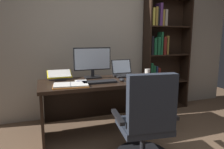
{
  "coord_description": "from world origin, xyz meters",
  "views": [
    {
      "loc": [
        -0.99,
        -1.4,
        1.3
      ],
      "look_at": [
        -0.14,
        1.03,
        0.84
      ],
      "focal_mm": 32.45,
      "sensor_mm": 36.0,
      "label": 1
    }
  ],
  "objects_px": {
    "notepad": "(81,82)",
    "keyboard": "(99,82)",
    "desk": "(104,94)",
    "bookshelf": "(162,56)",
    "reading_stand_with_book": "(60,75)",
    "pen": "(82,81)",
    "coffee_mug": "(147,72)",
    "open_binder": "(71,85)",
    "monitor": "(92,62)",
    "laptop": "(124,72)",
    "office_chair": "(146,126)",
    "computer_mouse": "(122,80)"
  },
  "relations": [
    {
      "from": "coffee_mug",
      "to": "reading_stand_with_book",
      "type": "bearing_deg",
      "value": 171.78
    },
    {
      "from": "monitor",
      "to": "keyboard",
      "type": "relative_size",
      "value": 1.24
    },
    {
      "from": "desk",
      "to": "open_binder",
      "type": "distance_m",
      "value": 0.58
    },
    {
      "from": "keyboard",
      "to": "open_binder",
      "type": "relative_size",
      "value": 0.98
    },
    {
      "from": "bookshelf",
      "to": "open_binder",
      "type": "height_order",
      "value": "bookshelf"
    },
    {
      "from": "desk",
      "to": "monitor",
      "type": "bearing_deg",
      "value": 129.53
    },
    {
      "from": "bookshelf",
      "to": "laptop",
      "type": "xyz_separation_m",
      "value": [
        -0.93,
        -0.45,
        -0.18
      ]
    },
    {
      "from": "bookshelf",
      "to": "reading_stand_with_book",
      "type": "relative_size",
      "value": 6.28
    },
    {
      "from": "office_chair",
      "to": "reading_stand_with_book",
      "type": "xyz_separation_m",
      "value": [
        -0.75,
        1.05,
        0.4
      ]
    },
    {
      "from": "monitor",
      "to": "desk",
      "type": "bearing_deg",
      "value": -50.47
    },
    {
      "from": "bookshelf",
      "to": "computer_mouse",
      "type": "height_order",
      "value": "bookshelf"
    },
    {
      "from": "office_chair",
      "to": "keyboard",
      "type": "relative_size",
      "value": 2.32
    },
    {
      "from": "laptop",
      "to": "open_binder",
      "type": "relative_size",
      "value": 0.72
    },
    {
      "from": "computer_mouse",
      "to": "reading_stand_with_book",
      "type": "distance_m",
      "value": 0.84
    },
    {
      "from": "pen",
      "to": "coffee_mug",
      "type": "xyz_separation_m",
      "value": [
        0.98,
        0.1,
        0.04
      ]
    },
    {
      "from": "bookshelf",
      "to": "open_binder",
      "type": "distance_m",
      "value": 1.96
    },
    {
      "from": "laptop",
      "to": "coffee_mug",
      "type": "xyz_separation_m",
      "value": [
        0.32,
        -0.13,
        0.0
      ]
    },
    {
      "from": "reading_stand_with_book",
      "to": "office_chair",
      "type": "bearing_deg",
      "value": -54.55
    },
    {
      "from": "desk",
      "to": "coffee_mug",
      "type": "bearing_deg",
      "value": 1.67
    },
    {
      "from": "reading_stand_with_book",
      "to": "monitor",
      "type": "bearing_deg",
      "value": -6.73
    },
    {
      "from": "open_binder",
      "to": "coffee_mug",
      "type": "relative_size",
      "value": 4.17
    },
    {
      "from": "desk",
      "to": "keyboard",
      "type": "distance_m",
      "value": 0.32
    },
    {
      "from": "monitor",
      "to": "bookshelf",
      "type": "bearing_deg",
      "value": 18.01
    },
    {
      "from": "office_chair",
      "to": "laptop",
      "type": "height_order",
      "value": "laptop"
    },
    {
      "from": "monitor",
      "to": "pen",
      "type": "height_order",
      "value": "monitor"
    },
    {
      "from": "desk",
      "to": "bookshelf",
      "type": "xyz_separation_m",
      "value": [
        1.28,
        0.6,
        0.44
      ]
    },
    {
      "from": "keyboard",
      "to": "computer_mouse",
      "type": "bearing_deg",
      "value": 0.0
    },
    {
      "from": "office_chair",
      "to": "open_binder",
      "type": "height_order",
      "value": "office_chair"
    },
    {
      "from": "keyboard",
      "to": "notepad",
      "type": "relative_size",
      "value": 2.0
    },
    {
      "from": "office_chair",
      "to": "monitor",
      "type": "xyz_separation_m",
      "value": [
        -0.3,
        1.0,
        0.56
      ]
    },
    {
      "from": "pen",
      "to": "coffee_mug",
      "type": "height_order",
      "value": "coffee_mug"
    },
    {
      "from": "reading_stand_with_book",
      "to": "pen",
      "type": "bearing_deg",
      "value": -48.01
    },
    {
      "from": "monitor",
      "to": "coffee_mug",
      "type": "distance_m",
      "value": 0.82
    },
    {
      "from": "monitor",
      "to": "coffee_mug",
      "type": "bearing_deg",
      "value": -9.05
    },
    {
      "from": "notepad",
      "to": "monitor",
      "type": "bearing_deg",
      "value": 47.07
    },
    {
      "from": "desk",
      "to": "monitor",
      "type": "height_order",
      "value": "monitor"
    },
    {
      "from": "laptop",
      "to": "reading_stand_with_book",
      "type": "distance_m",
      "value": 0.92
    },
    {
      "from": "notepad",
      "to": "keyboard",
      "type": "bearing_deg",
      "value": -28.39
    },
    {
      "from": "laptop",
      "to": "desk",
      "type": "bearing_deg",
      "value": -157.01
    },
    {
      "from": "monitor",
      "to": "notepad",
      "type": "relative_size",
      "value": 2.48
    },
    {
      "from": "desk",
      "to": "keyboard",
      "type": "height_order",
      "value": "keyboard"
    },
    {
      "from": "desk",
      "to": "coffee_mug",
      "type": "relative_size",
      "value": 16.5
    },
    {
      "from": "computer_mouse",
      "to": "coffee_mug",
      "type": "distance_m",
      "value": 0.54
    },
    {
      "from": "reading_stand_with_book",
      "to": "keyboard",
      "type": "bearing_deg",
      "value": -41.63
    },
    {
      "from": "pen",
      "to": "office_chair",
      "type": "bearing_deg",
      "value": -57.24
    },
    {
      "from": "keyboard",
      "to": "pen",
      "type": "height_order",
      "value": "keyboard"
    },
    {
      "from": "laptop",
      "to": "pen",
      "type": "bearing_deg",
      "value": -160.78
    },
    {
      "from": "bookshelf",
      "to": "coffee_mug",
      "type": "height_order",
      "value": "bookshelf"
    },
    {
      "from": "laptop",
      "to": "keyboard",
      "type": "relative_size",
      "value": 0.73
    },
    {
      "from": "open_binder",
      "to": "notepad",
      "type": "xyz_separation_m",
      "value": [
        0.15,
        0.16,
        -0.01
      ]
    }
  ]
}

